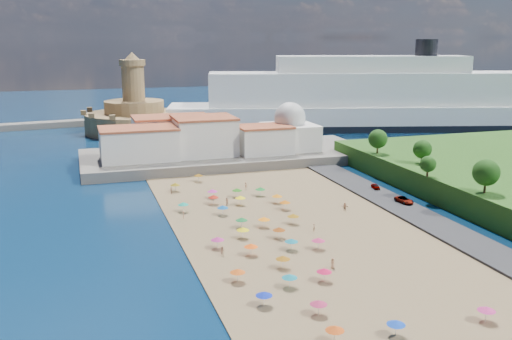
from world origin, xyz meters
name	(u,v)px	position (x,y,z in m)	size (l,w,h in m)	color
ground	(276,240)	(0.00, 0.00, 0.00)	(700.00, 700.00, 0.00)	#071938
terrace	(228,156)	(10.00, 73.00, 1.50)	(90.00, 36.00, 3.00)	#59544C
jetty	(144,142)	(-12.00, 108.00, 1.20)	(18.00, 70.00, 2.40)	#59544C
waterfront_buildings	(186,138)	(-3.05, 73.64, 7.88)	(57.00, 29.00, 11.00)	silver
domed_building	(290,130)	(30.00, 71.00, 8.97)	(16.00, 16.00, 15.00)	silver
fortress	(135,116)	(-12.00, 138.00, 6.68)	(40.00, 40.00, 32.40)	#A28251
cruise_ship	(370,103)	(84.56, 117.64, 11.07)	(171.63, 69.00, 37.39)	black
beach_parasols	(288,252)	(-2.00, -12.10, 2.15)	(32.47, 117.12, 2.20)	gray
beachgoers	(277,237)	(-0.31, -1.73, 1.15)	(37.50, 94.43, 1.89)	tan
parked_cars	(445,220)	(36.00, -3.00, 1.37)	(2.86, 70.60, 1.41)	gray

